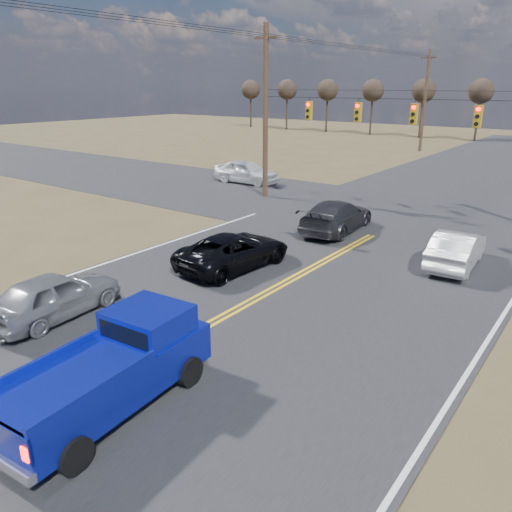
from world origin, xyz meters
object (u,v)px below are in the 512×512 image
Objects in this scene: silver_suv at (54,295)px; white_car_queue at (457,249)px; black_suv at (234,251)px; cross_car_west at (246,172)px; pickup_truck at (113,369)px; dgrey_car_queue at (336,216)px.

silver_suv is 0.97× the size of white_car_queue.
silver_suv is at bearing 50.42° from white_car_queue.
cross_car_west reaches higher than black_suv.
black_suv is 8.57m from white_car_queue.
silver_suv is 22.28m from cross_car_west.
silver_suv is at bearing -159.96° from cross_car_west.
white_car_queue is (3.37, 13.56, -0.21)m from pickup_truck.
silver_suv is 6.79m from black_suv.
silver_suv is (-5.03, 1.77, -0.21)m from pickup_truck.
cross_car_west is at bearing -72.01° from silver_suv.
silver_suv is 0.87× the size of cross_car_west.
pickup_truck is 1.08× the size of cross_car_west.
pickup_truck is 1.07× the size of black_suv.
pickup_truck is 15.42m from dgrey_car_queue.
black_suv is at bearing 107.63° from pickup_truck.
dgrey_car_queue reaches higher than silver_suv.
pickup_truck is at bearing 117.98° from black_suv.
pickup_truck reaches higher than black_suv.
white_car_queue is at bearing -130.17° from silver_suv.
pickup_truck is 26.15m from cross_car_west.
cross_car_west is (-8.60, 20.55, 0.11)m from silver_suv.
cross_car_west is at bearing 116.67° from pickup_truck.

